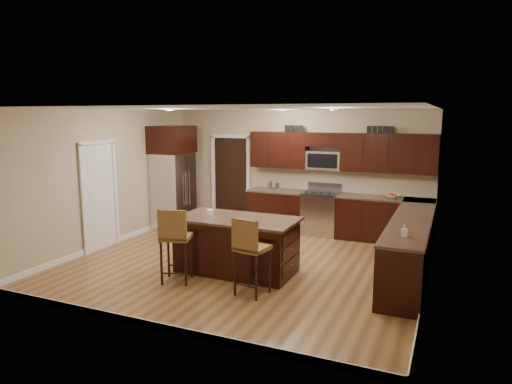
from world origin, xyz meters
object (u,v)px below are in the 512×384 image
at_px(stool_left, 175,237).
at_px(refrigerator, 173,176).
at_px(range, 321,213).
at_px(stool_right, 250,248).
at_px(island, 237,247).

bearing_deg(stool_left, refrigerator, 106.09).
relative_size(range, refrigerator, 0.47).
bearing_deg(refrigerator, stool_right, -42.36).
relative_size(range, island, 0.55).
distance_m(range, island, 2.97).
height_order(range, island, range).
xyz_separation_m(island, stool_right, (0.62, -0.85, 0.29)).
distance_m(stool_left, stool_right, 1.27).
xyz_separation_m(stool_left, refrigerator, (-2.02, 2.99, 0.47)).
distance_m(island, stool_right, 1.09).
bearing_deg(stool_left, island, 34.86).
xyz_separation_m(island, stool_left, (-0.64, -0.85, 0.31)).
height_order(stool_left, refrigerator, refrigerator).
height_order(range, stool_left, stool_left).
bearing_deg(stool_right, island, 135.58).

